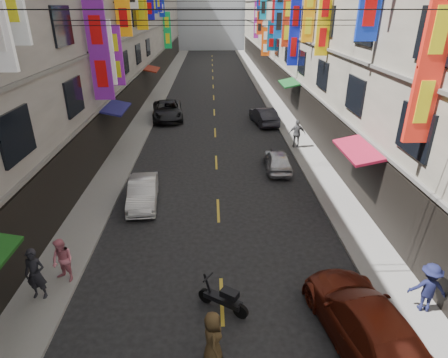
{
  "coord_description": "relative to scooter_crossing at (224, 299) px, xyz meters",
  "views": [
    {
      "loc": [
        -0.25,
        2.51,
        8.83
      ],
      "look_at": [
        0.06,
        11.51,
        4.65
      ],
      "focal_mm": 30.0,
      "sensor_mm": 36.0,
      "label": 1
    }
  ],
  "objects": [
    {
      "name": "car_right_mid",
      "position": [
        3.53,
        11.14,
        0.16
      ],
      "size": [
        1.54,
        3.58,
        1.21
      ],
      "primitive_type": "imported",
      "rotation": [
        0.0,
        0.0,
        3.11
      ],
      "color": "silver",
      "rests_on": "ground"
    },
    {
      "name": "lane_markings",
      "position": [
        -0.04,
        27.4,
        -0.44
      ],
      "size": [
        0.12,
        80.2,
        0.01
      ],
      "color": "gold",
      "rests_on": "ground"
    },
    {
      "name": "pedestrian_lfar",
      "position": [
        -5.44,
        1.48,
        0.5
      ],
      "size": [
        0.96,
        0.85,
        1.64
      ],
      "primitive_type": "imported",
      "rotation": [
        0.0,
        0.0,
        -0.47
      ],
      "color": "#D87284",
      "rests_on": "sidewalk_left"
    },
    {
      "name": "car_left_far",
      "position": [
        -4.04,
        22.37,
        0.3
      ],
      "size": [
        3.06,
        5.57,
        1.48
      ],
      "primitive_type": "imported",
      "rotation": [
        0.0,
        0.0,
        0.12
      ],
      "color": "black",
      "rests_on": "ground"
    },
    {
      "name": "pedestrian_rfar",
      "position": [
        5.4,
        14.66,
        0.62
      ],
      "size": [
        1.14,
        0.68,
        1.89
      ],
      "primitive_type": "imported",
      "rotation": [
        0.0,
        0.0,
        3.09
      ],
      "color": "#59595C",
      "rests_on": "sidewalk_right"
    },
    {
      "name": "car_right_far",
      "position": [
        3.96,
        20.56,
        0.24
      ],
      "size": [
        2.11,
        4.35,
        1.37
      ],
      "primitive_type": "imported",
      "rotation": [
        0.0,
        0.0,
        3.31
      ],
      "color": "#25242C",
      "rests_on": "ground"
    },
    {
      "name": "sidewalk_left",
      "position": [
        -6.04,
        30.4,
        -0.38
      ],
      "size": [
        2.0,
        90.0,
        0.12
      ],
      "primitive_type": "cube",
      "color": "slate",
      "rests_on": "ground"
    },
    {
      "name": "pedestrian_lnear",
      "position": [
        -6.0,
        0.68,
        0.59
      ],
      "size": [
        0.71,
        0.65,
        1.83
      ],
      "primitive_type": "imported",
      "rotation": [
        0.0,
        0.0,
        -0.07
      ],
      "color": "black",
      "rests_on": "sidewalk_left"
    },
    {
      "name": "pedestrian_rnear",
      "position": [
        6.29,
        -0.3,
        0.53
      ],
      "size": [
        1.19,
        0.79,
        1.69
      ],
      "primitive_type": "imported",
      "rotation": [
        0.0,
        0.0,
        2.92
      ],
      "color": "#16193D",
      "rests_on": "sidewalk_right"
    },
    {
      "name": "scooter_far_right",
      "position": [
        3.49,
        11.99,
        0.0
      ],
      "size": [
        0.5,
        1.8,
        1.14
      ],
      "rotation": [
        0.0,
        0.0,
        3.16
      ],
      "color": "black",
      "rests_on": "ground"
    },
    {
      "name": "sidewalk_right",
      "position": [
        5.96,
        30.4,
        -0.38
      ],
      "size": [
        2.0,
        90.0,
        0.12
      ],
      "primitive_type": "cube",
      "color": "slate",
      "rests_on": "ground"
    },
    {
      "name": "pedestrian_crossing",
      "position": [
        -0.35,
        -1.9,
        0.4
      ],
      "size": [
        0.61,
        0.85,
        1.68
      ],
      "primitive_type": "imported",
      "rotation": [
        0.0,
        0.0,
        1.63
      ],
      "color": "#45331B",
      "rests_on": "ground"
    },
    {
      "name": "car_right_near",
      "position": [
        3.96,
        -1.39,
        0.31
      ],
      "size": [
        2.88,
        5.42,
        1.5
      ],
      "primitive_type": "imported",
      "rotation": [
        0.0,
        0.0,
        3.3
      ],
      "color": "#5D1C0F",
      "rests_on": "ground"
    },
    {
      "name": "car_left_mid",
      "position": [
        -3.68,
        7.2,
        0.18
      ],
      "size": [
        1.63,
        3.85,
        1.24
      ],
      "primitive_type": "imported",
      "rotation": [
        0.0,
        0.0,
        0.09
      ],
      "color": "silver",
      "rests_on": "ground"
    },
    {
      "name": "shop_signage",
      "position": [
        -0.32,
        23.58,
        8.64
      ],
      "size": [
        14.0,
        55.0,
        11.61
      ],
      "color": "#180EAC",
      "rests_on": "ground"
    },
    {
      "name": "overhead_cables",
      "position": [
        -0.04,
        18.4,
        8.36
      ],
      "size": [
        14.0,
        38.04,
        1.24
      ],
      "color": "black",
      "rests_on": "ground"
    },
    {
      "name": "street_awnings",
      "position": [
        -1.3,
        14.4,
        2.56
      ],
      "size": [
        13.99,
        35.2,
        0.41
      ],
      "color": "#164D14",
      "rests_on": "ground"
    },
    {
      "name": "scooter_crossing",
      "position": [
        0.0,
        0.0,
        0.0
      ],
      "size": [
        1.57,
        1.09,
        1.14
      ],
      "rotation": [
        0.0,
        0.0,
        0.99
      ],
      "color": "black",
      "rests_on": "ground"
    }
  ]
}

